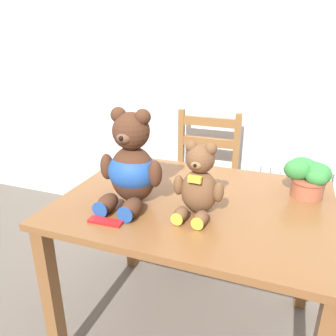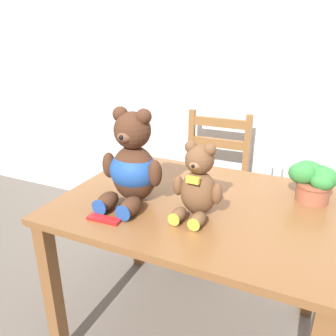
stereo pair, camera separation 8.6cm
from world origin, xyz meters
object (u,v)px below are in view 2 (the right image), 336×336
at_px(teddy_bear_left, 133,166).
at_px(potted_plant, 314,180).
at_px(chocolate_bar, 104,219).
at_px(teddy_bear_right, 198,185).
at_px(wooden_chair_behind, 210,186).

relative_size(teddy_bear_left, potted_plant, 2.05).
relative_size(potted_plant, chocolate_bar, 1.46).
bearing_deg(potted_plant, teddy_bear_right, -142.16).
distance_m(teddy_bear_left, chocolate_bar, 0.25).
bearing_deg(potted_plant, wooden_chair_behind, 138.03).
xyz_separation_m(teddy_bear_left, chocolate_bar, (-0.02, -0.20, -0.15)).
distance_m(wooden_chair_behind, potted_plant, 0.91).
bearing_deg(teddy_bear_right, teddy_bear_left, 2.85).
relative_size(teddy_bear_right, potted_plant, 1.51).
bearing_deg(teddy_bear_right, potted_plant, -139.07).
xyz_separation_m(wooden_chair_behind, potted_plant, (0.62, -0.56, 0.38)).
relative_size(wooden_chair_behind, teddy_bear_left, 2.37).
height_order(teddy_bear_right, chocolate_bar, teddy_bear_right).
xyz_separation_m(potted_plant, chocolate_bar, (-0.72, -0.52, -0.09)).
relative_size(wooden_chair_behind, teddy_bear_right, 3.23).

